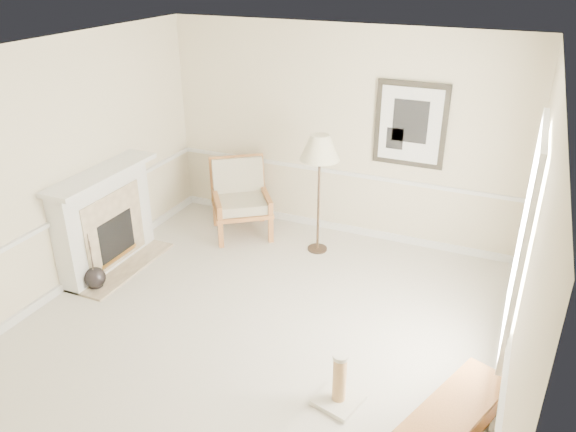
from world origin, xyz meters
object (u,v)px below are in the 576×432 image
at_px(scratching_post, 339,388).
at_px(floor_lamp, 320,151).
at_px(bench, 449,422).
at_px(floor_vase, 95,278).
at_px(armchair, 240,194).

bearing_deg(scratching_post, floor_lamp, 114.68).
height_order(bench, scratching_post, scratching_post).
bearing_deg(floor_lamp, scratching_post, -65.32).
height_order(floor_vase, armchair, armchair).
distance_m(armchair, scratching_post, 3.68).
height_order(floor_lamp, bench, floor_lamp).
relative_size(armchair, floor_lamp, 0.70).
height_order(armchair, floor_lamp, floor_lamp).
relative_size(floor_vase, floor_lamp, 0.46).
distance_m(bench, scratching_post, 0.99).
bearing_deg(floor_vase, floor_lamp, 42.91).
height_order(floor_vase, bench, floor_vase).
bearing_deg(scratching_post, bench, -6.97).
relative_size(floor_lamp, scratching_post, 3.03).
xyz_separation_m(bench, scratching_post, (-0.98, 0.12, -0.10)).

